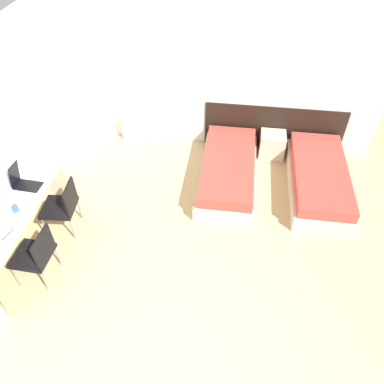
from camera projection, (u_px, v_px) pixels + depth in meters
wall_back at (209, 76)px, 6.34m from camera, size 5.96×0.05×2.70m
wall_left at (3, 142)px, 4.96m from camera, size 0.05×5.49×2.70m
headboard_panel at (273, 128)px, 6.82m from camera, size 2.51×0.03×0.86m
bed_near_window at (228, 171)px, 6.29m from camera, size 0.92×2.04×0.44m
bed_near_door at (318, 179)px, 6.14m from camera, size 0.92×2.04×0.44m
nightstand at (272, 145)px, 6.80m from camera, size 0.45×0.39×0.45m
radiator at (142, 129)px, 7.14m from camera, size 0.77×0.12×0.48m
desk at (17, 219)px, 4.97m from camera, size 0.51×2.22×0.76m
chair_near_laptop at (63, 205)px, 5.32m from camera, size 0.50×0.50×0.86m
chair_near_notebook at (36, 254)px, 4.70m from camera, size 0.48×0.48×0.86m
laptop at (23, 182)px, 5.16m from camera, size 0.37×0.24×0.37m
mug at (15, 208)px, 4.83m from camera, size 0.08×0.08×0.09m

